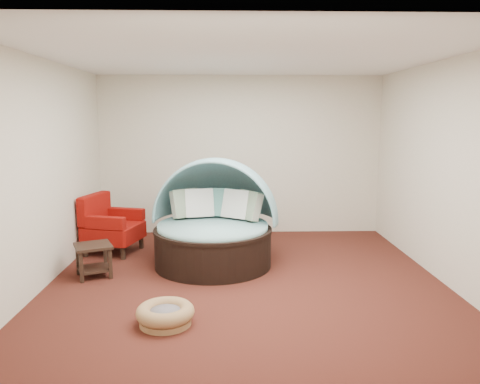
{
  "coord_description": "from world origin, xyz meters",
  "views": [
    {
      "loc": [
        -0.24,
        -5.84,
        2.09
      ],
      "look_at": [
        -0.06,
        0.6,
        1.05
      ],
      "focal_mm": 35.0,
      "sensor_mm": 36.0,
      "label": 1
    }
  ],
  "objects_px": {
    "pet_basket": "(165,314)",
    "side_table": "(94,256)",
    "red_armchair": "(110,226)",
    "canopy_daybed": "(214,215)"
  },
  "relations": [
    {
      "from": "red_armchair",
      "to": "side_table",
      "type": "distance_m",
      "value": 1.14
    },
    {
      "from": "canopy_daybed",
      "to": "side_table",
      "type": "relative_size",
      "value": 3.33
    },
    {
      "from": "canopy_daybed",
      "to": "red_armchair",
      "type": "distance_m",
      "value": 1.77
    },
    {
      "from": "canopy_daybed",
      "to": "side_table",
      "type": "height_order",
      "value": "canopy_daybed"
    },
    {
      "from": "canopy_daybed",
      "to": "red_armchair",
      "type": "height_order",
      "value": "canopy_daybed"
    },
    {
      "from": "side_table",
      "to": "pet_basket",
      "type": "bearing_deg",
      "value": -52.67
    },
    {
      "from": "red_armchair",
      "to": "side_table",
      "type": "height_order",
      "value": "red_armchair"
    },
    {
      "from": "canopy_daybed",
      "to": "red_armchair",
      "type": "xyz_separation_m",
      "value": [
        -1.63,
        0.61,
        -0.29
      ]
    },
    {
      "from": "pet_basket",
      "to": "side_table",
      "type": "bearing_deg",
      "value": 127.33
    },
    {
      "from": "pet_basket",
      "to": "red_armchair",
      "type": "xyz_separation_m",
      "value": [
        -1.18,
        2.61,
        0.31
      ]
    }
  ]
}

